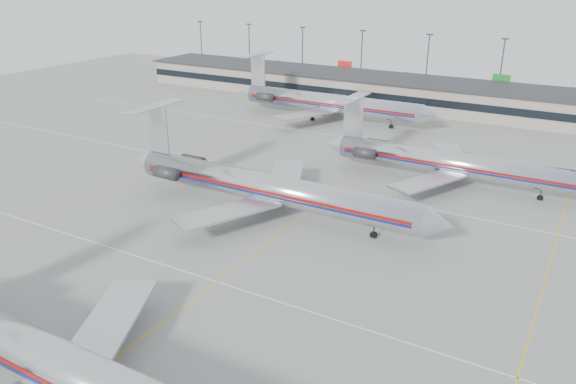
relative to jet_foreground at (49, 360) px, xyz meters
The scene contains 8 objects.
ground 10.58m from the jet_foreground, 87.17° to the left, with size 260.00×260.00×0.00m, color gray.
apron_markings 20.27m from the jet_foreground, 88.59° to the left, with size 160.00×0.15×0.02m, color silver.
terminal 107.93m from the jet_foreground, 89.74° to the left, with size 162.00×17.00×6.25m.
light_mast_row 122.06m from the jet_foreground, 89.77° to the left, with size 163.60×0.40×15.28m.
jet_foreground is the anchor object (origin of this frame).
jet_second_row 38.15m from the jet_foreground, 96.88° to the left, with size 48.43×28.52×12.68m.
jet_third_row 62.29m from the jet_foreground, 77.32° to the left, with size 42.81×26.34×11.71m.
jet_back_row 88.69m from the jet_foreground, 102.59° to the left, with size 47.20×29.03×12.91m.
Camera 1 is at (31.96, -30.72, 30.81)m, focal length 35.00 mm.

